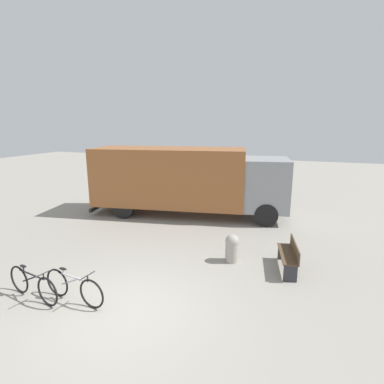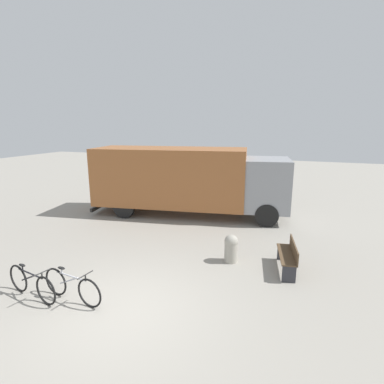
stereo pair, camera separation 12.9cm
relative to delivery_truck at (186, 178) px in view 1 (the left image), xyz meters
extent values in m
plane|color=gray|center=(1.22, -7.13, -1.64)|extent=(60.00, 60.00, 0.00)
cube|color=#99592D|center=(-0.75, -0.12, 0.06)|extent=(6.84, 3.36, 2.48)
cube|color=gray|center=(3.36, 0.55, -0.13)|extent=(2.11, 2.50, 2.11)
cube|color=black|center=(-4.03, -0.66, -1.39)|extent=(0.46, 2.21, 0.16)
cylinder|color=black|center=(3.20, 1.54, -1.18)|extent=(0.95, 0.42, 0.91)
cylinder|color=black|center=(3.52, -0.45, -1.18)|extent=(0.95, 0.42, 0.91)
cylinder|color=black|center=(-2.69, 0.58, -1.18)|extent=(0.95, 0.42, 0.91)
cylinder|color=black|center=(-2.36, -1.41, -1.18)|extent=(0.95, 0.42, 0.91)
cube|color=brown|center=(4.46, -3.99, -1.17)|extent=(0.63, 1.49, 0.04)
cube|color=brown|center=(4.64, -3.96, -1.01)|extent=(0.27, 1.43, 0.36)
cube|color=#2D2D33|center=(4.57, -4.66, -1.41)|extent=(0.34, 0.11, 0.45)
cube|color=#2D2D33|center=(4.35, -3.33, -1.41)|extent=(0.34, 0.11, 0.45)
torus|color=black|center=(-1.51, -7.34, -1.30)|extent=(0.68, 0.17, 0.68)
torus|color=black|center=(-0.46, -7.53, -1.30)|extent=(0.68, 0.17, 0.68)
cylinder|color=black|center=(-0.98, -7.43, -1.02)|extent=(0.90, 0.20, 0.04)
cylinder|color=black|center=(-1.06, -7.42, -1.15)|extent=(0.60, 0.15, 0.32)
cylinder|color=black|center=(-1.27, -7.38, -0.97)|extent=(0.03, 0.03, 0.11)
ellipsoid|color=black|center=(-1.27, -7.38, -0.89)|extent=(0.23, 0.13, 0.05)
cylinder|color=black|center=(-0.54, -7.52, -0.95)|extent=(0.03, 0.03, 0.14)
cylinder|color=black|center=(-0.54, -7.52, -0.88)|extent=(0.10, 0.44, 0.02)
torus|color=black|center=(-0.55, -7.15, -1.30)|extent=(0.69, 0.13, 0.68)
torus|color=black|center=(0.51, -7.28, -1.30)|extent=(0.69, 0.13, 0.68)
cylinder|color=silver|center=(-0.02, -7.21, -1.02)|extent=(0.91, 0.15, 0.04)
cylinder|color=silver|center=(-0.10, -7.20, -1.15)|extent=(0.60, 0.11, 0.32)
cylinder|color=silver|center=(-0.31, -7.18, -0.97)|extent=(0.03, 0.03, 0.11)
ellipsoid|color=black|center=(-0.31, -7.18, -0.89)|extent=(0.23, 0.12, 0.05)
cylinder|color=black|center=(0.43, -7.27, -0.95)|extent=(0.03, 0.03, 0.14)
cylinder|color=black|center=(0.43, -7.27, -0.88)|extent=(0.08, 0.44, 0.02)
cylinder|color=#9E998C|center=(2.91, -3.99, -1.33)|extent=(0.38, 0.38, 0.63)
sphere|color=#9E998C|center=(2.91, -3.99, -1.01)|extent=(0.40, 0.40, 0.40)
camera|label=1|loc=(4.53, -12.07, 2.31)|focal=28.00mm
camera|label=2|loc=(4.65, -12.03, 2.31)|focal=28.00mm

